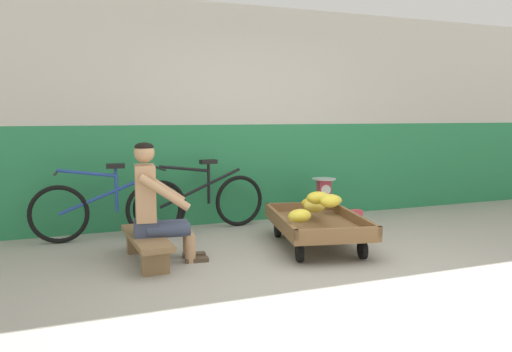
# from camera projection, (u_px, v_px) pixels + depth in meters

# --- Properties ---
(ground_plane) EXTENTS (80.00, 80.00, 0.00)m
(ground_plane) POSITION_uv_depth(u_px,v_px,m) (344.00, 281.00, 4.30)
(ground_plane) COLOR #A39E93
(back_wall) EXTENTS (16.00, 0.30, 2.77)m
(back_wall) POSITION_uv_depth(u_px,v_px,m) (236.00, 115.00, 6.67)
(back_wall) COLOR #287F4C
(back_wall) RESTS_ON ground
(banana_cart) EXTENTS (1.12, 1.58, 0.36)m
(banana_cart) POSITION_uv_depth(u_px,v_px,m) (317.00, 225.00, 5.37)
(banana_cart) COLOR brown
(banana_cart) RESTS_ON ground
(banana_pile) EXTENTS (1.01, 0.92, 0.26)m
(banana_pile) POSITION_uv_depth(u_px,v_px,m) (318.00, 204.00, 5.32)
(banana_pile) COLOR gold
(banana_pile) RESTS_ON banana_cart
(low_bench) EXTENTS (0.33, 1.11, 0.27)m
(low_bench) POSITION_uv_depth(u_px,v_px,m) (147.00, 242.00, 4.80)
(low_bench) COLOR olive
(low_bench) RESTS_ON ground
(vendor_seated) EXTENTS (0.71, 0.53, 1.14)m
(vendor_seated) POSITION_uv_depth(u_px,v_px,m) (155.00, 203.00, 4.78)
(vendor_seated) COLOR tan
(vendor_seated) RESTS_ON ground
(plastic_crate) EXTENTS (0.36, 0.28, 0.30)m
(plastic_crate) POSITION_uv_depth(u_px,v_px,m) (323.00, 213.00, 6.52)
(plastic_crate) COLOR #19847F
(plastic_crate) RESTS_ON ground
(weighing_scale) EXTENTS (0.30, 0.30, 0.29)m
(weighing_scale) POSITION_uv_depth(u_px,v_px,m) (324.00, 189.00, 6.48)
(weighing_scale) COLOR #28282D
(weighing_scale) RESTS_ON plastic_crate
(bicycle_near_left) EXTENTS (1.66, 0.48, 0.86)m
(bicycle_near_left) POSITION_uv_depth(u_px,v_px,m) (107.00, 209.00, 5.66)
(bicycle_near_left) COLOR black
(bicycle_near_left) RESTS_ON ground
(bicycle_far_left) EXTENTS (1.66, 0.48, 0.86)m
(bicycle_far_left) POSITION_uv_depth(u_px,v_px,m) (201.00, 201.00, 6.16)
(bicycle_far_left) COLOR black
(bicycle_far_left) RESTS_ON ground
(shopping_bag) EXTENTS (0.18, 0.12, 0.24)m
(shopping_bag) POSITION_uv_depth(u_px,v_px,m) (354.00, 220.00, 6.22)
(shopping_bag) COLOR #D13D4C
(shopping_bag) RESTS_ON ground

